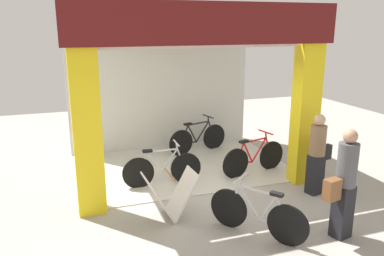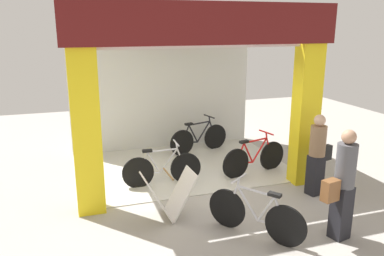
% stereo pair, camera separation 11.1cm
% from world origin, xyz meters
% --- Properties ---
extents(ground_plane, '(17.60, 17.60, 0.00)m').
position_xyz_m(ground_plane, '(0.00, 0.00, 0.00)').
color(ground_plane, '#9E9991').
rests_on(ground_plane, ground).
extents(shop_facade, '(5.00, 3.63, 3.62)m').
position_xyz_m(shop_facade, '(0.00, 1.62, 1.92)').
color(shop_facade, beige).
rests_on(shop_facade, ground).
extents(bicycle_inside_0, '(1.66, 0.53, 0.94)m').
position_xyz_m(bicycle_inside_0, '(0.75, 2.55, 0.37)').
color(bicycle_inside_0, black).
rests_on(bicycle_inside_0, ground).
extents(bicycle_inside_1, '(1.65, 0.45, 0.91)m').
position_xyz_m(bicycle_inside_1, '(-0.68, 0.74, 0.36)').
color(bicycle_inside_1, black).
rests_on(bicycle_inside_1, ground).
extents(bicycle_inside_2, '(1.66, 0.51, 0.93)m').
position_xyz_m(bicycle_inside_2, '(1.42, 0.72, 0.37)').
color(bicycle_inside_2, black).
rests_on(bicycle_inside_2, ground).
extents(bicycle_parked_0, '(1.03, 1.36, 0.91)m').
position_xyz_m(bicycle_parked_0, '(0.22, -1.67, 0.37)').
color(bicycle_parked_0, black).
rests_on(bicycle_parked_0, ground).
extents(sandwich_board_sign, '(0.91, 0.59, 0.82)m').
position_xyz_m(sandwich_board_sign, '(-0.91, -0.65, 0.41)').
color(sandwich_board_sign, silver).
rests_on(sandwich_board_sign, ground).
extents(pedestrian_0, '(0.61, 0.36, 1.75)m').
position_xyz_m(pedestrian_0, '(1.43, -2.13, 0.89)').
color(pedestrian_0, black).
rests_on(pedestrian_0, ground).
extents(pedestrian_1, '(0.55, 0.36, 1.60)m').
position_xyz_m(pedestrian_1, '(2.07, -0.61, 0.82)').
color(pedestrian_1, black).
rests_on(pedestrian_1, ground).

